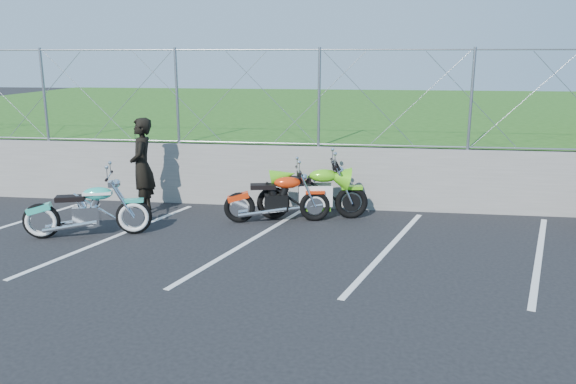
# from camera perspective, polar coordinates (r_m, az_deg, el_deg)

# --- Properties ---
(ground) EXTENTS (90.00, 90.00, 0.00)m
(ground) POSITION_cam_1_polar(r_m,az_deg,el_deg) (8.83, -5.48, -7.19)
(ground) COLOR black
(ground) RESTS_ON ground
(retaining_wall) EXTENTS (30.00, 0.22, 1.30)m
(retaining_wall) POSITION_cam_1_polar(r_m,az_deg,el_deg) (11.94, -1.72, 1.68)
(retaining_wall) COLOR slate
(retaining_wall) RESTS_ON ground
(grass_field) EXTENTS (30.00, 20.00, 1.30)m
(grass_field) POSITION_cam_1_polar(r_m,az_deg,el_deg) (21.75, 2.67, 7.13)
(grass_field) COLOR #225216
(grass_field) RESTS_ON ground
(chain_link_fence) EXTENTS (28.00, 0.03, 2.00)m
(chain_link_fence) POSITION_cam_1_polar(r_m,az_deg,el_deg) (11.71, -1.78, 9.59)
(chain_link_fence) COLOR gray
(chain_link_fence) RESTS_ON retaining_wall
(parking_lines) EXTENTS (18.29, 4.31, 0.01)m
(parking_lines) POSITION_cam_1_polar(r_m,az_deg,el_deg) (9.58, 2.94, -5.43)
(parking_lines) COLOR silver
(parking_lines) RESTS_ON ground
(cruiser_turquoise) EXTENTS (2.14, 0.85, 1.10)m
(cruiser_turquoise) POSITION_cam_1_polar(r_m,az_deg,el_deg) (10.53, -19.53, -1.95)
(cruiser_turquoise) COLOR black
(cruiser_turquoise) RESTS_ON ground
(naked_orange) EXTENTS (2.03, 0.70, 1.03)m
(naked_orange) POSITION_cam_1_polar(r_m,az_deg,el_deg) (10.78, -0.95, -0.80)
(naked_orange) COLOR black
(naked_orange) RESTS_ON ground
(sportbike_green) EXTENTS (2.18, 0.78, 1.13)m
(sportbike_green) POSITION_cam_1_polar(r_m,az_deg,el_deg) (10.99, 2.66, -0.26)
(sportbike_green) COLOR black
(sportbike_green) RESTS_ON ground
(person_standing) EXTENTS (0.63, 0.81, 1.95)m
(person_standing) POSITION_cam_1_polar(r_m,az_deg,el_deg) (11.64, -14.59, 2.54)
(person_standing) COLOR black
(person_standing) RESTS_ON ground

